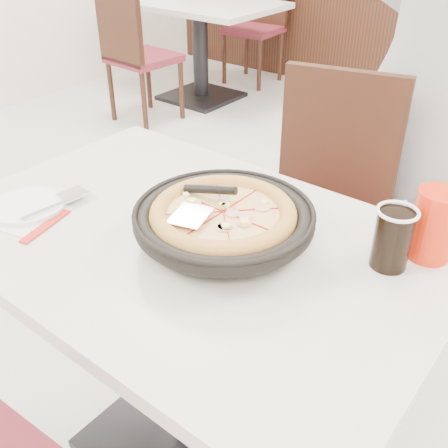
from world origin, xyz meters
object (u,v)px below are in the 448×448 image
Objects in this scene: main_table at (193,348)px; red_cup at (434,225)px; pizza at (223,220)px; bg_chair_left_far at (254,27)px; chair_far at (318,222)px; pizza_pan at (224,227)px; bg_table_left at (200,52)px; diner_person at (425,68)px; side_plate at (28,206)px; cola_glass at (392,240)px; bg_chair_left_near at (144,55)px.

red_cup is at bearing 29.44° from main_table.
pizza is 3.71m from bg_chair_left_far.
chair_far is at bearing 88.86° from main_table.
red_cup is 3.76m from bg_chair_left_far.
pizza_pan reaches higher than bg_table_left.
chair_far is 0.68m from diner_person.
red_cup is at bearing 127.68° from bg_chair_left_far.
bg_chair_left_far is (-1.61, 3.23, -0.28)m from side_plate.
pizza_pan is 0.20× the size of diner_person.
diner_person is (0.02, 1.13, 0.11)m from pizza_pan.
chair_far is 7.31× the size of cola_glass.
diner_person reaches higher than bg_chair_left_near.
cola_glass is (0.33, 0.15, 0.00)m from pizza.
chair_far reaches higher than pizza.
diner_person reaches higher than pizza.
red_cup is (0.47, 0.27, 0.45)m from main_table.
cola_glass is 3.01m from bg_chair_left_near.
side_plate is 3.13m from bg_table_left.
main_table is 1.28m from diner_person.
cola_glass is at bearing -121.01° from red_cup.
red_cup is (0.87, 0.43, 0.07)m from side_plate.
bg_table_left is 0.63m from bg_chair_left_far.
bg_chair_left_far is at bearing 83.73° from bg_table_left.
bg_table_left is at bearing 130.28° from main_table.
cola_glass is (0.33, 0.15, 0.02)m from pizza_pan.
pizza is 1.13m from diner_person.
pizza_pan is at bearing 83.84° from chair_far.
main_table is 3.40× the size of pizza.
main_table is 3.34× the size of pizza_pan.
bg_chair_left_far is at bearing 123.17° from main_table.
chair_far is 0.70m from pizza_pan.
pizza is 0.46m from red_cup.
cola_glass is 3.40m from bg_table_left.
bg_chair_left_far is (-2.42, 2.89, -0.34)m from cola_glass.
side_plate is 0.97m from red_cup.
chair_far reaches higher than pizza_pan.
chair_far is 2.76m from bg_table_left.
pizza_pan is 2.83m from bg_chair_left_near.
diner_person reaches higher than red_cup.
cola_glass is 1.03m from diner_person.
chair_far is 2.70× the size of pizza.
pizza_pan is at bearing 120.71° from bg_chair_left_far.
bg_chair_left_near is at bearing 138.49° from main_table.
pizza is at bearing -36.94° from bg_chair_left_near.
main_table is 0.63m from cola_glass.
cola_glass is 3.79m from bg_chair_left_far.
cola_glass is 0.11× the size of bg_table_left.
main_table is 1.26× the size of bg_chair_left_near.
pizza is at bearing 17.28° from main_table.
pizza is 0.29× the size of bg_table_left.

